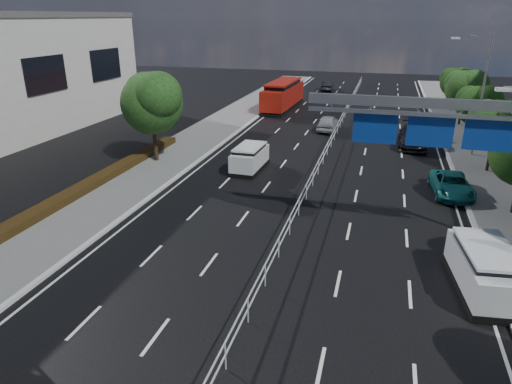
% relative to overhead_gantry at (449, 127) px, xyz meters
% --- Properties ---
extents(ground, '(160.00, 160.00, 0.00)m').
position_rel_overhead_gantry_xyz_m(ground, '(-6.74, -10.05, -5.61)').
color(ground, black).
rests_on(ground, ground).
extents(kerb_near, '(0.25, 140.00, 0.15)m').
position_rel_overhead_gantry_xyz_m(kerb_near, '(-15.74, -10.05, -5.54)').
color(kerb_near, silver).
rests_on(kerb_near, ground).
extents(median_fence, '(0.05, 85.00, 1.02)m').
position_rel_overhead_gantry_xyz_m(median_fence, '(-6.74, 12.45, -5.08)').
color(median_fence, silver).
rests_on(median_fence, ground).
extents(hedge_near, '(1.00, 36.00, 0.44)m').
position_rel_overhead_gantry_xyz_m(hedge_near, '(-20.04, -5.05, -5.25)').
color(hedge_near, black).
rests_on(hedge_near, sidewalk_near).
extents(overhead_gantry, '(10.24, 0.38, 7.45)m').
position_rel_overhead_gantry_xyz_m(overhead_gantry, '(0.00, 0.00, 0.00)').
color(overhead_gantry, gray).
rests_on(overhead_gantry, ground).
extents(streetlight_far, '(2.78, 2.40, 9.00)m').
position_rel_overhead_gantry_xyz_m(streetlight_far, '(3.76, 15.95, -0.40)').
color(streetlight_far, gray).
rests_on(streetlight_far, ground).
extents(near_tree_back, '(4.84, 4.51, 6.69)m').
position_rel_overhead_gantry_xyz_m(near_tree_back, '(-18.68, 7.92, -1.00)').
color(near_tree_back, black).
rests_on(near_tree_back, ground).
extents(far_tree_e, '(3.63, 3.38, 5.13)m').
position_rel_overhead_gantry_xyz_m(far_tree_e, '(4.51, 11.93, -2.05)').
color(far_tree_e, black).
rests_on(far_tree_e, ground).
extents(far_tree_f, '(3.52, 3.28, 5.02)m').
position_rel_overhead_gantry_xyz_m(far_tree_f, '(4.50, 19.43, -2.12)').
color(far_tree_f, black).
rests_on(far_tree_f, ground).
extents(far_tree_g, '(3.96, 3.69, 5.45)m').
position_rel_overhead_gantry_xyz_m(far_tree_g, '(4.51, 26.92, -1.85)').
color(far_tree_g, black).
rests_on(far_tree_g, ground).
extents(far_tree_h, '(3.41, 3.18, 4.91)m').
position_rel_overhead_gantry_xyz_m(far_tree_h, '(4.50, 34.43, -2.18)').
color(far_tree_h, black).
rests_on(far_tree_h, ground).
extents(white_minivan, '(1.87, 4.08, 1.75)m').
position_rel_overhead_gantry_xyz_m(white_minivan, '(-11.54, 8.03, -4.75)').
color(white_minivan, black).
rests_on(white_minivan, ground).
extents(red_bus, '(2.98, 10.72, 3.18)m').
position_rel_overhead_gantry_xyz_m(red_bus, '(-14.24, 30.78, -3.95)').
color(red_bus, black).
rests_on(red_bus, ground).
extents(near_car_silver, '(1.80, 4.30, 1.45)m').
position_rel_overhead_gantry_xyz_m(near_car_silver, '(-7.77, 21.32, -4.88)').
color(near_car_silver, '#9B9EA2').
rests_on(near_car_silver, ground).
extents(near_car_dark, '(1.86, 4.52, 1.46)m').
position_rel_overhead_gantry_xyz_m(near_car_dark, '(-11.03, 45.79, -4.88)').
color(near_car_dark, black).
rests_on(near_car_dark, ground).
extents(silver_minivan, '(2.48, 4.78, 1.90)m').
position_rel_overhead_gantry_xyz_m(silver_minivan, '(1.56, -4.02, -4.67)').
color(silver_minivan, black).
rests_on(silver_minivan, ground).
extents(parked_car_teal, '(2.46, 4.73, 1.27)m').
position_rel_overhead_gantry_xyz_m(parked_car_teal, '(1.56, 6.73, -4.97)').
color(parked_car_teal, '#166566').
rests_on(parked_car_teal, ground).
extents(parked_car_dark, '(2.44, 5.72, 1.65)m').
position_rel_overhead_gantry_xyz_m(parked_car_dark, '(-0.24, 17.71, -4.78)').
color(parked_car_dark, black).
rests_on(parked_car_dark, ground).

